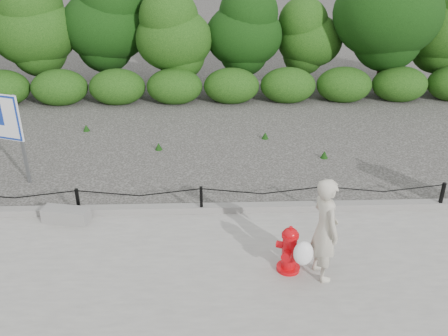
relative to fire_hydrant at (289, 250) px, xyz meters
name	(u,v)px	position (x,y,z in m)	size (l,w,h in m)	color
ground	(202,216)	(-1.49, 1.94, -0.49)	(90.00, 90.00, 0.00)	#2D2B28
sidewalk	(201,275)	(-1.49, -0.06, -0.45)	(14.00, 4.00, 0.08)	gray
curb	(202,208)	(-1.49, 1.99, -0.34)	(14.00, 0.22, 0.14)	slate
chain_barrier	(201,197)	(-1.49, 1.94, -0.03)	(10.06, 0.06, 0.60)	black
treeline	(211,21)	(-1.17, 10.83, 2.11)	(20.46, 3.84, 5.20)	black
fire_hydrant	(289,250)	(0.00, 0.00, 0.00)	(0.53, 0.53, 0.86)	red
pedestrian	(323,231)	(0.50, -0.16, 0.47)	(0.80, 0.74, 1.80)	beige
concrete_block	(66,215)	(-4.19, 1.69, -0.26)	(0.92, 0.32, 0.30)	gray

